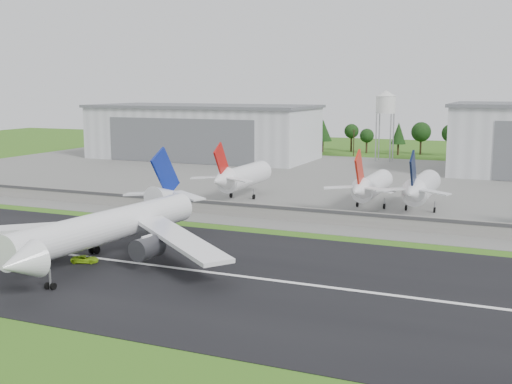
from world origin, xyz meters
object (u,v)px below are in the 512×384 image
at_px(ground_vehicle, 85,259).
at_px(parked_jet_red_a, 240,177).
at_px(parked_jet_navy, 420,188).
at_px(main_airliner, 106,234).
at_px(parked_jet_red_b, 370,186).

bearing_deg(ground_vehicle, parked_jet_red_a, -20.01).
bearing_deg(parked_jet_navy, parked_jet_red_a, 179.98).
height_order(ground_vehicle, parked_jet_red_a, parked_jet_red_a).
distance_m(main_airliner, parked_jet_navy, 80.59).
bearing_deg(parked_jet_red_b, parked_jet_red_a, 179.92).
bearing_deg(ground_vehicle, main_airliner, -61.76).
xyz_separation_m(ground_vehicle, parked_jet_navy, (47.27, 69.98, 5.55)).
relative_size(ground_vehicle, parked_jet_red_b, 0.15).
bearing_deg(main_airliner, ground_vehicle, 56.63).
bearing_deg(ground_vehicle, parked_jet_navy, -55.31).
bearing_deg(main_airliner, parked_jet_red_b, -108.57).
distance_m(parked_jet_red_a, parked_jet_navy, 48.81).
bearing_deg(parked_jet_red_a, parked_jet_red_b, -0.08).
relative_size(parked_jet_red_a, parked_jet_navy, 1.00).
height_order(main_airliner, parked_jet_navy, main_airliner).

